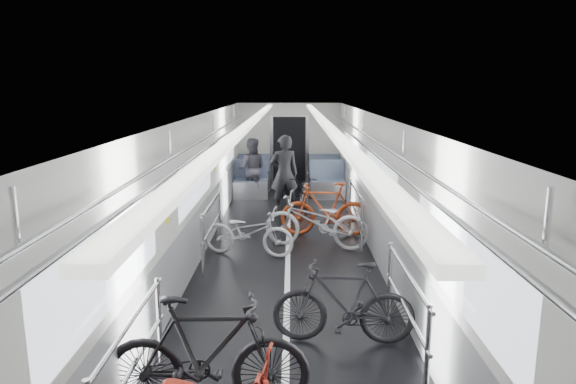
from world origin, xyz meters
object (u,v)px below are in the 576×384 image
bike_left_far (249,232)px  person_standing (284,174)px  bike_left_mid (207,354)px  person_seated (252,169)px  bike_right_far (326,209)px  bike_right_mid (316,221)px  bike_aisle (305,194)px  bike_right_near (343,303)px

bike_left_far → person_standing: 3.20m
bike_left_mid → bike_left_far: 4.35m
bike_left_mid → person_seated: 8.96m
bike_right_far → person_seated: person_seated is taller
bike_left_mid → bike_right_mid: bearing=-15.0°
bike_left_far → bike_right_far: 1.86m
bike_aisle → person_standing: size_ratio=0.94×
bike_left_far → bike_right_near: bearing=-144.6°
bike_left_mid → bike_right_near: bike_left_mid is taller
bike_right_far → bike_aisle: 1.84m
bike_right_near → person_seated: size_ratio=1.02×
bike_right_far → person_standing: size_ratio=0.98×
bike_left_mid → bike_aisle: (1.05, 7.36, -0.10)m
person_standing → bike_aisle: bearing=156.2°
bike_right_near → bike_aisle: 6.11m
bike_aisle → person_seated: 2.11m
bike_left_far → person_seated: bearing=15.7°
bike_right_mid → person_standing: (-0.61, 2.70, 0.40)m
bike_left_far → person_standing: person_standing is taller
bike_right_far → bike_right_near: bearing=1.0°
bike_right_far → person_seated: (-1.70, 3.40, 0.26)m
person_seated → bike_right_far: bearing=120.0°
bike_right_near → bike_right_mid: bearing=-173.2°
bike_left_mid → bike_right_mid: bike_left_mid is taller
bike_left_far → bike_right_far: bearing=-37.2°
bike_right_mid → bike_right_far: 0.82m
person_standing → bike_left_far: bearing=67.8°
bike_left_mid → bike_left_far: bearing=-1.1°
bike_left_mid → bike_right_mid: (1.19, 4.77, -0.05)m
person_seated → bike_right_mid: bearing=112.8°
bike_right_mid → bike_right_far: bearing=177.6°
bike_left_mid → bike_aisle: size_ratio=1.08×
bike_left_mid → bike_left_far: size_ratio=1.15×
bike_left_mid → bike_right_near: 1.84m
bike_aisle → person_standing: bearing=173.7°
bike_right_mid → bike_aisle: bike_right_mid is taller
bike_right_near → bike_right_mid: bike_right_mid is taller
person_standing → bike_right_far: bearing=101.8°
bike_right_mid → person_standing: size_ratio=1.05×
bike_right_mid → bike_right_far: bike_right_far is taller
bike_left_mid → person_seated: person_seated is taller
bike_left_far → bike_right_near: bike_right_near is taller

